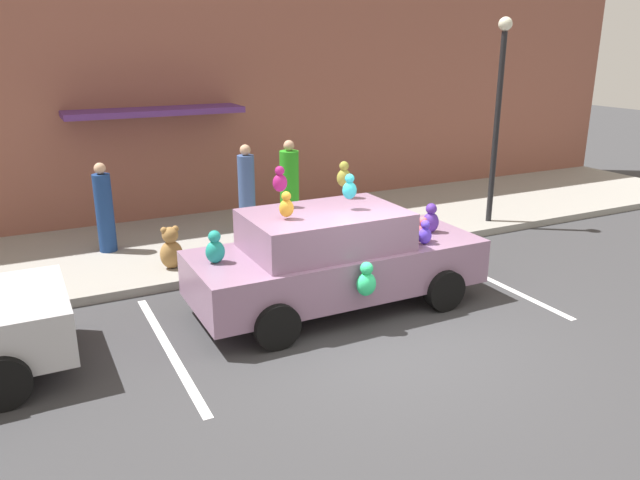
{
  "coord_description": "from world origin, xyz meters",
  "views": [
    {
      "loc": [
        -4.22,
        -6.52,
        3.92
      ],
      "look_at": [
        0.0,
        1.85,
        0.9
      ],
      "focal_mm": 34.63,
      "sensor_mm": 36.0,
      "label": 1
    }
  ],
  "objects_px": {
    "pedestrian_near_shopfront": "(247,194)",
    "pedestrian_by_lamp": "(289,189)",
    "plush_covered_car": "(335,257)",
    "street_lamp_post": "(499,102)",
    "pedestrian_walking_past": "(104,211)",
    "teddy_bear_on_sidewalk": "(171,249)"
  },
  "relations": [
    {
      "from": "street_lamp_post",
      "to": "pedestrian_walking_past",
      "type": "height_order",
      "value": "street_lamp_post"
    },
    {
      "from": "plush_covered_car",
      "to": "pedestrian_walking_past",
      "type": "relative_size",
      "value": 2.66
    },
    {
      "from": "street_lamp_post",
      "to": "plush_covered_car",
      "type": "bearing_deg",
      "value": -156.0
    },
    {
      "from": "pedestrian_walking_past",
      "to": "street_lamp_post",
      "type": "bearing_deg",
      "value": -11.88
    },
    {
      "from": "pedestrian_by_lamp",
      "to": "pedestrian_walking_past",
      "type": "bearing_deg",
      "value": 175.6
    },
    {
      "from": "pedestrian_near_shopfront",
      "to": "pedestrian_by_lamp",
      "type": "xyz_separation_m",
      "value": [
        0.92,
        -0.04,
        0.0
      ]
    },
    {
      "from": "teddy_bear_on_sidewalk",
      "to": "pedestrian_walking_past",
      "type": "xyz_separation_m",
      "value": [
        -0.85,
        1.48,
        0.43
      ]
    },
    {
      "from": "plush_covered_car",
      "to": "teddy_bear_on_sidewalk",
      "type": "relative_size",
      "value": 5.88
    },
    {
      "from": "pedestrian_near_shopfront",
      "to": "pedestrian_by_lamp",
      "type": "bearing_deg",
      "value": -2.35
    },
    {
      "from": "street_lamp_post",
      "to": "pedestrian_walking_past",
      "type": "bearing_deg",
      "value": 168.12
    },
    {
      "from": "plush_covered_car",
      "to": "street_lamp_post",
      "type": "distance_m",
      "value": 5.86
    },
    {
      "from": "pedestrian_by_lamp",
      "to": "teddy_bear_on_sidewalk",
      "type": "bearing_deg",
      "value": -156.78
    },
    {
      "from": "teddy_bear_on_sidewalk",
      "to": "plush_covered_car",
      "type": "bearing_deg",
      "value": -51.6
    },
    {
      "from": "teddy_bear_on_sidewalk",
      "to": "pedestrian_by_lamp",
      "type": "distance_m",
      "value": 3.08
    },
    {
      "from": "pedestrian_near_shopfront",
      "to": "pedestrian_by_lamp",
      "type": "height_order",
      "value": "pedestrian_by_lamp"
    },
    {
      "from": "plush_covered_car",
      "to": "pedestrian_near_shopfront",
      "type": "bearing_deg",
      "value": 90.83
    },
    {
      "from": "street_lamp_post",
      "to": "pedestrian_by_lamp",
      "type": "distance_m",
      "value": 4.72
    },
    {
      "from": "teddy_bear_on_sidewalk",
      "to": "pedestrian_near_shopfront",
      "type": "distance_m",
      "value": 2.3
    },
    {
      "from": "pedestrian_near_shopfront",
      "to": "pedestrian_walking_past",
      "type": "xyz_separation_m",
      "value": [
        -2.71,
        0.24,
        -0.08
      ]
    },
    {
      "from": "pedestrian_walking_past",
      "to": "pedestrian_by_lamp",
      "type": "bearing_deg",
      "value": -4.4
    },
    {
      "from": "plush_covered_car",
      "to": "pedestrian_walking_past",
      "type": "bearing_deg",
      "value": 125.37
    },
    {
      "from": "plush_covered_car",
      "to": "street_lamp_post",
      "type": "height_order",
      "value": "street_lamp_post"
    }
  ]
}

